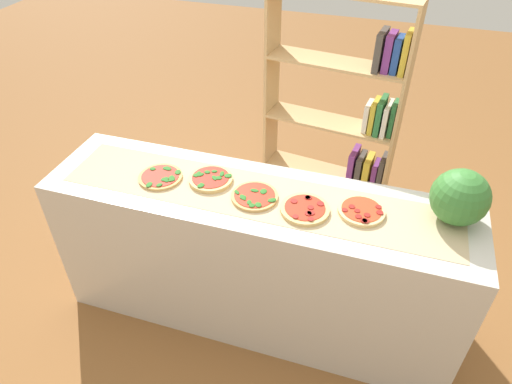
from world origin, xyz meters
TOP-DOWN VIEW (x-y plane):
  - ground_plane at (0.00, 0.00)m, footprint 12.00×12.00m
  - counter at (0.00, 0.00)m, footprint 2.25×0.57m
  - parchment_paper at (0.00, 0.00)m, footprint 2.03×0.38m
  - pizza_spinach_0 at (-0.53, -0.02)m, footprint 0.23×0.23m
  - pizza_spinach_1 at (-0.26, 0.04)m, footprint 0.23×0.23m
  - pizza_spinach_2 at (0.00, -0.02)m, footprint 0.24×0.24m
  - pizza_pepperoni_3 at (0.26, -0.05)m, footprint 0.24×0.24m
  - pizza_pepperoni_4 at (0.53, 0.02)m, footprint 0.23×0.23m
  - watermelon at (0.95, 0.11)m, footprint 0.27×0.27m
  - bookshelf at (0.33, 1.00)m, footprint 0.92×0.34m

SIDE VIEW (x-z plane):
  - ground_plane at x=0.00m, z-range 0.00..0.00m
  - counter at x=0.00m, z-range 0.00..0.94m
  - bookshelf at x=0.33m, z-range -0.02..1.67m
  - parchment_paper at x=0.00m, z-range 0.94..0.94m
  - pizza_spinach_0 at x=-0.53m, z-range 0.94..0.96m
  - pizza_spinach_2 at x=0.00m, z-range 0.94..0.96m
  - pizza_pepperoni_4 at x=0.53m, z-range 0.94..0.96m
  - pizza_pepperoni_3 at x=0.26m, z-range 0.94..0.96m
  - pizza_spinach_1 at x=-0.26m, z-range 0.94..0.96m
  - watermelon at x=0.95m, z-range 0.94..1.20m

